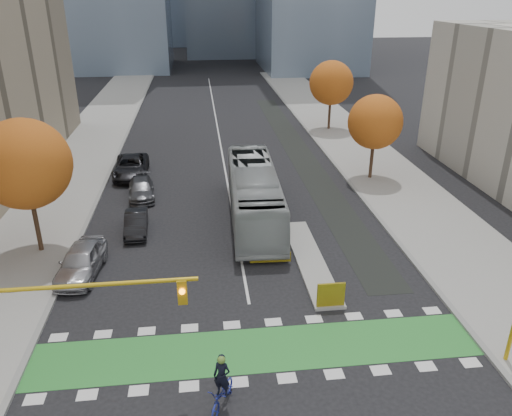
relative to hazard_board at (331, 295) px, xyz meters
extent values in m
plane|color=black|center=(-4.00, -4.20, -0.80)|extent=(300.00, 300.00, 0.00)
cube|color=gray|center=(-17.50, 15.80, -0.73)|extent=(7.00, 120.00, 0.15)
cube|color=gray|center=(9.50, 15.80, -0.73)|extent=(7.00, 120.00, 0.15)
cube|color=gray|center=(-14.00, 15.80, -0.73)|extent=(0.30, 120.00, 0.16)
cube|color=gray|center=(6.00, 15.80, -0.73)|extent=(0.30, 120.00, 0.16)
cube|color=#2B8330|center=(-4.00, -2.70, -0.79)|extent=(20.00, 3.00, 0.01)
cube|color=silver|center=(-4.00, 35.80, -0.80)|extent=(0.15, 70.00, 0.01)
cube|color=black|center=(3.50, 25.80, -0.80)|extent=(2.50, 50.00, 0.01)
cube|color=gray|center=(0.00, 4.80, -0.72)|extent=(1.60, 10.00, 0.16)
cube|color=yellow|center=(0.00, 0.00, 0.00)|extent=(1.40, 0.12, 1.30)
cylinder|color=#332114|center=(-16.00, 7.80, 1.82)|extent=(0.28, 0.28, 5.25)
sphere|color=#B44916|center=(-16.00, 7.80, 4.83)|extent=(5.20, 5.20, 5.20)
cylinder|color=#332114|center=(8.00, 17.80, 1.47)|extent=(0.28, 0.28, 4.55)
sphere|color=#B44916|center=(8.00, 17.80, 4.08)|extent=(4.40, 4.40, 4.40)
cylinder|color=#332114|center=(8.50, 33.80, 1.65)|extent=(0.28, 0.28, 4.90)
sphere|color=#B44916|center=(8.50, 33.80, 4.45)|extent=(4.80, 4.80, 4.80)
cylinder|color=#BF9914|center=(-10.50, -4.70, 4.30)|extent=(8.20, 0.16, 0.16)
cube|color=#BF9914|center=(-7.00, -4.70, 3.80)|extent=(0.35, 0.28, 1.00)
sphere|color=orange|center=(-7.00, -4.88, 3.90)|extent=(0.22, 0.22, 0.22)
imported|color=navy|center=(-5.70, -5.75, -0.26)|extent=(1.50, 2.16, 1.07)
imported|color=black|center=(-5.70, -5.75, 0.65)|extent=(0.79, 0.68, 1.82)
sphere|color=#597F2D|center=(-5.70, -5.75, 1.41)|extent=(0.31, 0.31, 0.31)
imported|color=#9EA4A5|center=(-2.59, 11.07, 1.06)|extent=(3.59, 13.42, 3.71)
imported|color=#AAAAB0|center=(-12.98, 4.80, 0.05)|extent=(2.48, 5.14, 1.69)
imported|color=black|center=(-10.50, 9.80, -0.14)|extent=(1.61, 4.08, 1.32)
imported|color=#4A4B4F|center=(-10.72, 15.91, -0.13)|extent=(2.37, 4.82, 1.35)
imported|color=black|center=(-12.03, 20.91, 0.03)|extent=(2.92, 6.04, 1.66)
camera|label=1|loc=(-6.11, -20.30, 13.91)|focal=35.00mm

